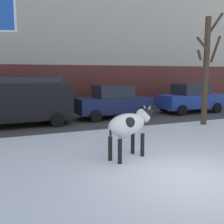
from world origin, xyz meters
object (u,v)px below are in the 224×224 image
car_black_van (22,100)px  pedestrian_near_billboard (187,94)px  car_navy_sedan (113,102)px  car_blue_sedan (191,98)px  cow_holstein (129,125)px  bare_tree_left_lot (206,67)px

car_black_van → pedestrian_near_billboard: car_black_van is taller
car_black_van → car_navy_sedan: bearing=5.3°
car_blue_sedan → cow_holstein: bearing=-138.8°
bare_tree_left_lot → cow_holstein: bearing=-150.1°
car_blue_sedan → bare_tree_left_lot: 4.51m
car_blue_sedan → car_black_van: bearing=-177.4°
cow_holstein → car_blue_sedan: 10.47m
car_navy_sedan → car_blue_sedan: (5.41, 0.01, 0.00)m
cow_holstein → car_blue_sedan: (7.87, 6.90, -0.09)m
cow_holstein → car_navy_sedan: 7.32m
cow_holstein → car_black_van: bearing=110.8°
pedestrian_near_billboard → bare_tree_left_lot: 8.38m
car_black_van → pedestrian_near_billboard: size_ratio=2.68×
bare_tree_left_lot → car_black_van: bearing=159.5°
car_blue_sedan → bare_tree_left_lot: (-2.06, -3.56, 1.87)m
bare_tree_left_lot → car_navy_sedan: bearing=133.4°
pedestrian_near_billboard → car_navy_sedan: bearing=-156.8°
car_blue_sedan → pedestrian_near_billboard: size_ratio=2.45×
car_navy_sedan → pedestrian_near_billboard: size_ratio=2.45×
cow_holstein → bare_tree_left_lot: bare_tree_left_lot is taller
cow_holstein → car_navy_sedan: bearing=70.3°
cow_holstein → car_black_van: 6.89m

